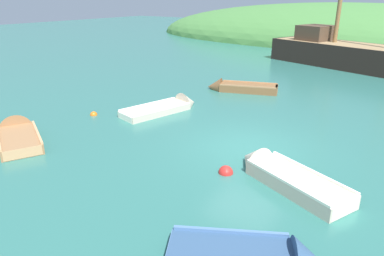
# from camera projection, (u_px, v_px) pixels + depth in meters

# --- Properties ---
(ground_plane) EXTENTS (120.00, 120.00, 0.00)m
(ground_plane) POSITION_uv_depth(u_px,v_px,m) (247.00, 147.00, 12.11)
(ground_plane) COLOR #2D6B60
(shore_hill) EXTENTS (48.95, 21.50, 8.28)m
(shore_hill) POSITION_uv_depth(u_px,v_px,m) (342.00, 40.00, 40.75)
(shore_hill) COLOR #477F3D
(shore_hill) RESTS_ON ground
(sailing_ship) EXTENTS (15.13, 7.22, 11.43)m
(sailing_ship) POSITION_uv_depth(u_px,v_px,m) (354.00, 59.00, 25.09)
(sailing_ship) COLOR black
(sailing_ship) RESTS_ON ground
(rowboat_center) EXTENTS (2.02, 3.98, 1.12)m
(rowboat_center) POSITION_uv_depth(u_px,v_px,m) (168.00, 108.00, 15.98)
(rowboat_center) COLOR beige
(rowboat_center) RESTS_ON ground
(rowboat_far) EXTENTS (3.89, 2.23, 1.03)m
(rowboat_far) POSITION_uv_depth(u_px,v_px,m) (238.00, 89.00, 19.16)
(rowboat_far) COLOR brown
(rowboat_far) RESTS_ON ground
(rowboat_outer_left) EXTENTS (3.34, 2.48, 1.22)m
(rowboat_outer_left) POSITION_uv_depth(u_px,v_px,m) (18.00, 137.00, 12.67)
(rowboat_outer_left) COLOR #9E7047
(rowboat_outer_left) RESTS_ON ground
(rowboat_outer_right) EXTENTS (3.76, 2.41, 1.05)m
(rowboat_outer_right) POSITION_uv_depth(u_px,v_px,m) (282.00, 177.00, 9.84)
(rowboat_outer_right) COLOR beige
(rowboat_outer_right) RESTS_ON ground
(buoy_red) EXTENTS (0.44, 0.44, 0.44)m
(buoy_red) POSITION_uv_depth(u_px,v_px,m) (226.00, 173.00, 10.34)
(buoy_red) COLOR red
(buoy_red) RESTS_ON ground
(buoy_orange) EXTENTS (0.31, 0.31, 0.31)m
(buoy_orange) POSITION_uv_depth(u_px,v_px,m) (94.00, 115.00, 15.34)
(buoy_orange) COLOR orange
(buoy_orange) RESTS_ON ground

